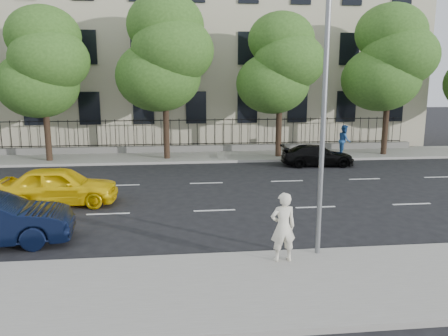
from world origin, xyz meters
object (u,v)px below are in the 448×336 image
Objects in this scene: yellow_taxi at (60,186)px; woman_near at (283,227)px; street_light at (319,72)px; black_sedan at (317,155)px.

yellow_taxi is 10.04m from woman_near.
yellow_taxi is 2.39× the size of woman_near.
street_light is at bearing -144.88° from woman_near.
street_light is 4.24× the size of woman_near.
woman_near is (-1.12, -0.94, -4.05)m from street_light.
black_sedan is 2.21× the size of woman_near.
street_light is 13.84m from black_sedan.
yellow_taxi is 14.40m from black_sedan.
street_light is 1.78× the size of yellow_taxi.
woman_near reaches higher than yellow_taxi.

